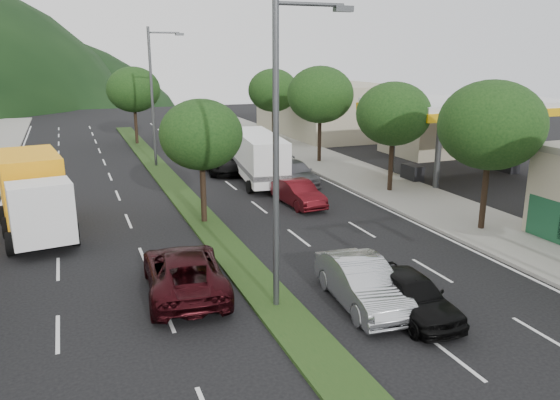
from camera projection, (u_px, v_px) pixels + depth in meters
name	position (u px, v px, depth m)	size (l,w,h in m)	color
sidewalk_right	(356.00, 174.00, 37.88)	(5.00, 90.00, 0.15)	gray
median	(168.00, 180.00, 36.17)	(1.60, 56.00, 0.12)	#1A3714
gas_canopy	(467.00, 108.00, 36.27)	(12.20, 8.20, 5.25)	silver
bldg_right_far	(327.00, 109.00, 56.76)	(10.00, 16.00, 5.20)	#B3A98E
tree_r_b	(491.00, 125.00, 24.72)	(4.80, 4.80, 6.94)	black
tree_r_c	(394.00, 114.00, 31.99)	(4.40, 4.40, 6.48)	black
tree_r_d	(320.00, 95.00, 40.86)	(5.00, 5.00, 7.17)	black
tree_r_e	(273.00, 90.00, 49.93)	(4.60, 4.60, 6.71)	black
tree_med_near	(201.00, 135.00, 26.05)	(4.00, 4.00, 6.02)	black
tree_med_far	(134.00, 90.00, 49.27)	(4.80, 4.80, 6.94)	black
streetlight_near	(282.00, 141.00, 16.83)	(2.60, 0.25, 10.00)	#47494C
streetlight_mid	(155.00, 91.00, 39.30)	(2.60, 0.25, 10.00)	#47494C
sedan_silver	(362.00, 283.00, 18.19)	(1.67, 4.79, 1.58)	#A6A8AD
suv_maroon	(184.00, 272.00, 19.13)	(2.62, 5.68, 1.58)	black
car_queue_a	(411.00, 295.00, 17.47)	(1.71, 4.24, 1.45)	black
car_queue_b	(295.00, 173.00, 35.33)	(1.99, 4.89, 1.42)	#55555A
car_queue_c	(298.00, 193.00, 30.17)	(1.48, 4.25, 1.40)	#4C0C12
car_queue_d	(223.00, 162.00, 38.61)	(2.46, 5.33, 1.48)	black
box_truck	(34.00, 197.00, 25.39)	(3.64, 7.66, 3.64)	white
motorhome	(258.00, 157.00, 35.56)	(3.43, 8.39, 3.13)	white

